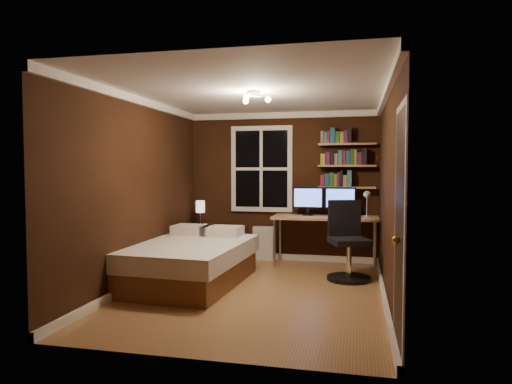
% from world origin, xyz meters
% --- Properties ---
extents(floor, '(4.20, 4.20, 0.00)m').
position_xyz_m(floor, '(0.00, 0.00, 0.00)').
color(floor, brown).
rests_on(floor, ground).
extents(wall_back, '(3.20, 0.04, 2.50)m').
position_xyz_m(wall_back, '(0.00, 2.10, 1.25)').
color(wall_back, black).
rests_on(wall_back, ground).
extents(wall_left, '(0.04, 4.20, 2.50)m').
position_xyz_m(wall_left, '(-1.60, 0.00, 1.25)').
color(wall_left, black).
rests_on(wall_left, ground).
extents(wall_right, '(0.04, 4.20, 2.50)m').
position_xyz_m(wall_right, '(1.60, 0.00, 1.25)').
color(wall_right, black).
rests_on(wall_right, ground).
extents(ceiling, '(3.20, 4.20, 0.02)m').
position_xyz_m(ceiling, '(0.00, 0.00, 2.50)').
color(ceiling, white).
rests_on(ceiling, wall_back).
extents(window, '(1.06, 0.06, 1.46)m').
position_xyz_m(window, '(-0.35, 2.06, 1.55)').
color(window, white).
rests_on(window, wall_back).
extents(door, '(0.03, 0.82, 2.05)m').
position_xyz_m(door, '(1.59, -1.55, 1.02)').
color(door, black).
rests_on(door, ground).
extents(door_knob, '(0.06, 0.06, 0.06)m').
position_xyz_m(door_knob, '(1.55, -1.85, 1.00)').
color(door_knob, gold).
rests_on(door_knob, door).
extents(ceiling_fixture, '(0.44, 0.44, 0.18)m').
position_xyz_m(ceiling_fixture, '(0.00, -0.10, 2.40)').
color(ceiling_fixture, beige).
rests_on(ceiling_fixture, ceiling).
extents(bookshelf_lower, '(0.92, 0.22, 0.03)m').
position_xyz_m(bookshelf_lower, '(1.08, 1.98, 1.25)').
color(bookshelf_lower, tan).
rests_on(bookshelf_lower, wall_back).
extents(books_row_lower, '(0.48, 0.16, 0.23)m').
position_xyz_m(books_row_lower, '(1.08, 1.98, 1.38)').
color(books_row_lower, maroon).
rests_on(books_row_lower, bookshelf_lower).
extents(bookshelf_middle, '(0.92, 0.22, 0.03)m').
position_xyz_m(bookshelf_middle, '(1.08, 1.98, 1.60)').
color(bookshelf_middle, tan).
rests_on(bookshelf_middle, wall_back).
extents(books_row_middle, '(0.66, 0.16, 0.23)m').
position_xyz_m(books_row_middle, '(1.08, 1.98, 1.73)').
color(books_row_middle, navy).
rests_on(books_row_middle, bookshelf_middle).
extents(bookshelf_upper, '(0.92, 0.22, 0.03)m').
position_xyz_m(bookshelf_upper, '(1.08, 1.98, 1.95)').
color(bookshelf_upper, tan).
rests_on(bookshelf_upper, wall_back).
extents(books_row_upper, '(0.48, 0.16, 0.23)m').
position_xyz_m(books_row_upper, '(1.08, 1.98, 2.08)').
color(books_row_upper, '#2A5926').
rests_on(books_row_upper, bookshelf_upper).
extents(bed, '(1.59, 2.13, 0.70)m').
position_xyz_m(bed, '(-1.00, 0.22, 0.30)').
color(bed, brown).
rests_on(bed, ground).
extents(nightstand, '(0.58, 0.58, 0.58)m').
position_xyz_m(nightstand, '(-1.34, 1.73, 0.29)').
color(nightstand, brown).
rests_on(nightstand, ground).
extents(bedside_lamp, '(0.15, 0.15, 0.43)m').
position_xyz_m(bedside_lamp, '(-1.34, 1.73, 0.80)').
color(bedside_lamp, white).
rests_on(bedside_lamp, nightstand).
extents(radiator, '(0.38, 0.13, 0.57)m').
position_xyz_m(radiator, '(-0.29, 1.99, 0.28)').
color(radiator, silver).
rests_on(radiator, ground).
extents(desk, '(1.67, 0.63, 0.79)m').
position_xyz_m(desk, '(0.75, 1.77, 0.73)').
color(desk, tan).
rests_on(desk, ground).
extents(monitor_left, '(0.50, 0.12, 0.46)m').
position_xyz_m(monitor_left, '(0.47, 1.85, 1.03)').
color(monitor_left, black).
rests_on(monitor_left, desk).
extents(monitor_right, '(0.50, 0.12, 0.46)m').
position_xyz_m(monitor_right, '(0.98, 1.85, 1.03)').
color(monitor_right, black).
rests_on(monitor_right, desk).
extents(desk_lamp, '(0.14, 0.32, 0.44)m').
position_xyz_m(desk_lamp, '(1.40, 1.66, 1.01)').
color(desk_lamp, silver).
rests_on(desk_lamp, desk).
extents(office_chair, '(0.64, 0.64, 1.11)m').
position_xyz_m(office_chair, '(1.13, 0.92, 0.44)').
color(office_chair, black).
rests_on(office_chair, ground).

